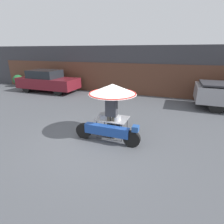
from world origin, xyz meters
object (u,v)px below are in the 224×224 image
object	(u,v)px
vendor_motorcycle_cart	(112,98)
potted_plant	(18,80)
vendor_person	(111,113)
parked_car	(47,81)

from	to	relation	value
vendor_motorcycle_cart	potted_plant	world-z (taller)	vendor_motorcycle_cart
vendor_motorcycle_cart	potted_plant	distance (m)	12.24
vendor_person	potted_plant	xyz separation A→B (m)	(-10.75, 6.00, -0.39)
vendor_motorcycle_cart	potted_plant	bearing A→B (deg)	151.30
vendor_person	parked_car	size ratio (longest dim) A/B	0.37
vendor_motorcycle_cart	vendor_person	size ratio (longest dim) A/B	1.36
vendor_motorcycle_cart	parked_car	xyz separation A→B (m)	(-6.99, 5.12, -0.61)
parked_car	potted_plant	distance (m)	3.80
vendor_motorcycle_cart	vendor_person	xyz separation A→B (m)	(0.04, -0.14, -0.47)
vendor_motorcycle_cart	potted_plant	xyz separation A→B (m)	(-10.71, 5.86, -0.86)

